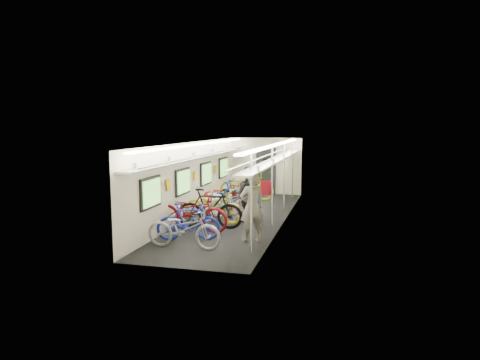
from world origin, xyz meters
The scene contains 15 objects.
train_car_shell centered at (-0.36, 0.71, 1.66)m, with size 10.00×10.00×10.00m.
bicycle_0 centered at (-0.43, -3.60, 0.49)m, with size 0.65×1.85×0.97m, color #A2A3A7.
bicycle_1 centered at (-0.58, -2.91, 0.49)m, with size 0.46×1.62×0.98m, color #1C2CAC.
bicycle_2 centered at (-0.83, -2.03, 0.56)m, with size 0.75×2.15×1.13m, color maroon.
bicycle_3 centered at (-0.44, -1.56, 0.57)m, with size 0.54×1.91×1.15m, color black.
bicycle_4 centered at (-0.58, -0.80, 0.51)m, with size 0.68×1.94×1.02m, color gold.
bicycle_5 centered at (-0.35, -0.95, 0.47)m, with size 0.44×1.57×0.94m, color silver.
bicycle_6 centered at (-0.40, -0.11, 0.51)m, with size 0.68×1.94×1.02m, color #A8A8AC.
bicycle_7 centered at (-0.20, 0.45, 0.55)m, with size 0.52×1.83×1.10m, color #1C4AA8.
bicycle_8 centered at (-0.66, 0.72, 0.51)m, with size 0.68×1.95×1.02m, color maroon.
bicycle_9 centered at (-0.56, 1.90, 0.47)m, with size 0.44×1.55×0.93m, color black.
bicycle_10 centered at (-0.47, 3.25, 0.56)m, with size 0.75×2.15×1.13m, color #AEBF12.
passenger_near centered at (1.02, -2.62, 0.89)m, with size 0.65×0.43×1.78m, color gray.
passenger_mid centered at (0.41, -0.47, 0.85)m, with size 0.82×0.64×1.69m, color black.
backpack centered at (1.24, -1.88, 1.28)m, with size 0.26×0.14×0.38m, color #B01122.
Camera 1 is at (3.24, -12.95, 2.92)m, focal length 32.00 mm.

